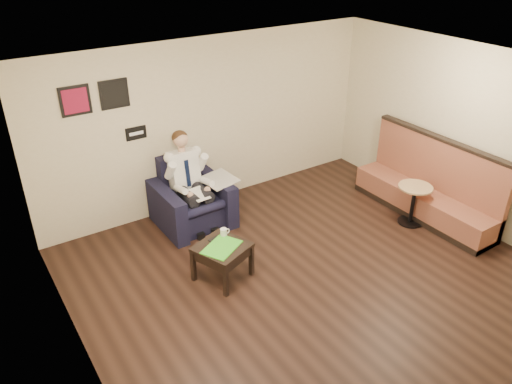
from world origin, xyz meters
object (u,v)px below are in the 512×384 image
armchair (192,194)px  seated_man (195,187)px  green_folder (222,247)px  cafe_table (413,205)px  banquette (427,180)px  smartphone (214,239)px  coffee_mug (224,232)px  side_table (223,262)px

armchair → seated_man: 0.24m
green_folder → cafe_table: size_ratio=0.77×
green_folder → banquette: size_ratio=0.20×
seated_man → smartphone: bearing=-106.0°
banquette → cafe_table: size_ratio=3.81×
seated_man → smartphone: size_ratio=8.97×
armchair → green_folder: (-0.33, -1.52, -0.00)m
coffee_mug → banquette: size_ratio=0.04×
side_table → coffee_mug: (0.14, 0.20, 0.31)m
armchair → green_folder: armchair is taller
side_table → seated_man: bearing=77.2°
seated_man → side_table: 1.46m
side_table → coffee_mug: 0.40m
seated_man → banquette: bearing=-28.0°
seated_man → green_folder: bearing=-104.0°
armchair → coffee_mug: 1.30m
cafe_table → seated_man: bearing=148.7°
armchair → seated_man: (0.00, -0.14, 0.19)m
armchair → cafe_table: size_ratio=1.63×
smartphone → cafe_table: cafe_table is taller
armchair → coffee_mug: size_ratio=9.97×
green_folder → cafe_table: 3.30m
banquette → side_table: bearing=174.3°
smartphone → green_folder: bearing=-104.0°
seated_man → cafe_table: (2.94, -1.79, -0.39)m
seated_man → banquette: size_ratio=0.57×
side_table → smartphone: bearing=93.4°
seated_man → banquette: seated_man is taller
coffee_mug → smartphone: coffee_mug is taller
armchair → smartphone: 1.34m
side_table → banquette: 3.65m
side_table → green_folder: (-0.02, -0.03, 0.26)m
seated_man → armchair: bearing=90.0°
green_folder → coffee_mug: 0.29m
armchair → smartphone: bearing=-104.3°
banquette → coffee_mug: bearing=170.8°
side_table → green_folder: 0.27m
green_folder → side_table: bearing=54.5°
green_folder → smartphone: size_ratio=3.21×
armchair → banquette: (3.30, -1.85, 0.12)m
banquette → cafe_table: 0.48m
green_folder → cafe_table: cafe_table is taller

